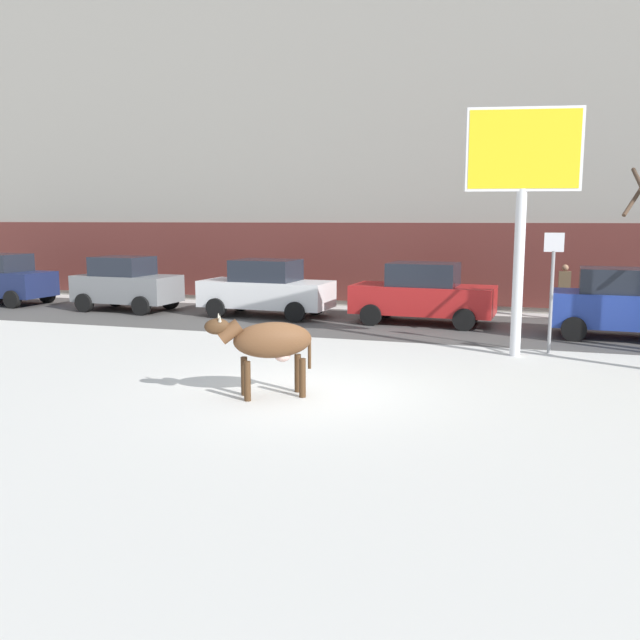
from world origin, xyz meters
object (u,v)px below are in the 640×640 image
object	(u,v)px
billboard	(523,165)
car_blue_hatchback	(620,304)
car_navy_hatchback	(4,279)
car_white_sedan	(266,289)
cow_brown	(269,342)
street_sign	(552,283)
car_grey_hatchback	(126,284)
pedestrian_near_billboard	(564,292)
car_red_sedan	(423,294)

from	to	relation	value
billboard	car_blue_hatchback	xyz separation A→B (m)	(2.54, 3.20, -3.39)
car_navy_hatchback	car_white_sedan	world-z (taller)	car_navy_hatchback
cow_brown	car_white_sedan	world-z (taller)	car_white_sedan
car_blue_hatchback	street_sign	bearing A→B (deg)	-124.43
billboard	car_grey_hatchback	xyz separation A→B (m)	(-12.98, 4.05, -3.39)
cow_brown	car_blue_hatchback	bearing A→B (deg)	51.22
pedestrian_near_billboard	car_grey_hatchback	bearing A→B (deg)	-170.75
billboard	pedestrian_near_billboard	bearing A→B (deg)	78.51
car_navy_hatchback	car_red_sedan	xyz separation A→B (m)	(15.51, -0.05, -0.02)
car_white_sedan	cow_brown	bearing A→B (deg)	-67.75
cow_brown	car_red_sedan	size ratio (longest dim) A/B	0.43
pedestrian_near_billboard	car_blue_hatchback	bearing A→B (deg)	-68.61
car_grey_hatchback	billboard	bearing A→B (deg)	-17.32
cow_brown	street_sign	size ratio (longest dim) A/B	0.65
cow_brown	car_navy_hatchback	bearing A→B (deg)	146.93
pedestrian_near_billboard	car_white_sedan	bearing A→B (deg)	-166.55
car_navy_hatchback	car_red_sedan	world-z (taller)	car_navy_hatchback
car_white_sedan	street_sign	xyz separation A→B (m)	(8.62, -3.59, 0.76)
billboard	car_blue_hatchback	bearing A→B (deg)	51.57
cow_brown	car_blue_hatchback	world-z (taller)	car_blue_hatchback
billboard	pedestrian_near_billboard	xyz separation A→B (m)	(1.30, 6.38, -3.43)
billboard	car_navy_hatchback	bearing A→B (deg)	167.04
car_grey_hatchback	car_white_sedan	distance (m)	5.13
car_grey_hatchback	pedestrian_near_billboard	size ratio (longest dim) A/B	2.07
car_white_sedan	car_grey_hatchback	bearing A→B (deg)	-178.47
billboard	car_white_sedan	distance (m)	9.53
car_grey_hatchback	car_red_sedan	size ratio (longest dim) A/B	0.84
billboard	car_white_sedan	xyz separation A→B (m)	(-7.86, 4.19, -3.41)
billboard	car_red_sedan	world-z (taller)	billboard
billboard	car_blue_hatchback	distance (m)	5.31
car_navy_hatchback	car_grey_hatchback	size ratio (longest dim) A/B	1.00
car_white_sedan	pedestrian_near_billboard	world-z (taller)	car_white_sedan
billboard	pedestrian_near_billboard	world-z (taller)	billboard
cow_brown	car_red_sedan	xyz separation A→B (m)	(1.30, 9.20, -0.09)
pedestrian_near_billboard	car_navy_hatchback	bearing A→B (deg)	-173.69
cow_brown	pedestrian_near_billboard	distance (m)	12.62
car_blue_hatchback	street_sign	xyz separation A→B (m)	(-1.78, -2.60, 0.74)
car_grey_hatchback	car_blue_hatchback	world-z (taller)	same
car_navy_hatchback	car_blue_hatchback	xyz separation A→B (m)	(20.83, -1.01, 0.00)
billboard	car_white_sedan	bearing A→B (deg)	151.96
car_grey_hatchback	street_sign	size ratio (longest dim) A/B	1.27
car_grey_hatchback	car_blue_hatchback	bearing A→B (deg)	-3.13
billboard	car_blue_hatchback	world-z (taller)	billboard
cow_brown	car_grey_hatchback	size ratio (longest dim) A/B	0.51
billboard	pedestrian_near_billboard	distance (m)	7.36
cow_brown	car_blue_hatchback	distance (m)	10.57
billboard	car_grey_hatchback	world-z (taller)	billboard
car_white_sedan	car_red_sedan	xyz separation A→B (m)	(5.07, -0.02, 0.00)
car_red_sedan	car_white_sedan	bearing A→B (deg)	179.72
cow_brown	car_white_sedan	distance (m)	9.97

